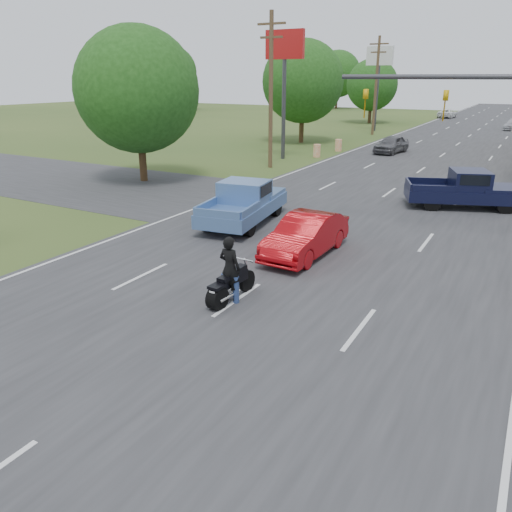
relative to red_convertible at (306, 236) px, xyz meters
The scene contains 20 objects.
main_road 27.58m from the red_convertible, 90.26° to the left, with size 15.00×180.00×0.02m, color #2D2D30.
cross_road 5.61m from the red_convertible, 91.28° to the left, with size 120.00×10.00×0.02m, color #2D2D30.
utility_pole_5 18.87m from the red_convertible, 121.72° to the left, with size 2.00×0.28×10.00m.
utility_pole_6 40.98m from the red_convertible, 103.67° to the left, with size 2.00×0.28×10.00m.
tree_0 16.65m from the red_convertible, 151.82° to the left, with size 7.14×7.14×8.84m.
tree_1 32.92m from the red_convertible, 114.74° to the left, with size 7.56×7.56×9.36m.
tree_2 55.61m from the red_convertible, 104.97° to the left, with size 6.72×6.72×8.32m.
tree_4 83.61m from the red_convertible, 131.38° to the left, with size 9.24×9.24×11.44m.
tree_6 88.08m from the red_convertible, 110.04° to the left, with size 8.82×8.82×10.92m.
barrel_2 23.23m from the red_convertible, 111.79° to the left, with size 0.56×0.56×1.00m, color orange.
barrel_3 26.89m from the red_convertible, 108.03° to the left, with size 0.56×0.56×1.00m, color orange.
pole_sign_left_near 23.18m from the red_convertible, 118.50° to the left, with size 3.00×0.35×9.20m.
pole_sign_left_far 45.31m from the red_convertible, 103.70° to the left, with size 3.00×0.35×9.20m.
red_convertible is the anchor object (origin of this frame).
motorcycle 4.66m from the red_convertible, 93.18° to the right, with size 0.65×2.12×1.07m.
rider 4.61m from the red_convertible, 93.17° to the right, with size 0.67×0.44×1.83m, color black.
blue_pickup 4.80m from the red_convertible, 147.04° to the left, with size 2.90×5.79×1.84m.
navy_pickup 10.89m from the red_convertible, 68.27° to the left, with size 5.88×3.88×1.82m.
distant_car_grey 26.89m from the red_convertible, 98.76° to the left, with size 1.68×4.18×1.43m, color #55555A.
distant_car_white 68.56m from the red_convertible, 95.54° to the left, with size 2.17×4.70×1.30m, color white.
Camera 1 is at (6.81, -3.03, 6.01)m, focal length 35.00 mm.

